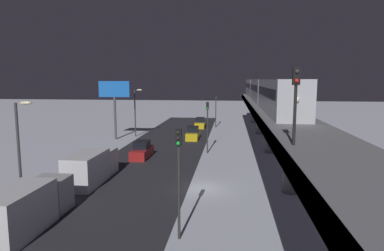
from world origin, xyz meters
TOP-DOWN VIEW (x-y plane):
  - ground_plane at (0.00, 0.00)m, footprint 240.00×240.00m
  - avenue_asphalt at (6.47, 0.00)m, footprint 11.00×105.83m
  - elevated_railway at (-7.34, 0.00)m, footprint 5.00×105.83m
  - subway_train at (-7.43, -26.52)m, footprint 2.94×55.47m
  - rail_signal at (-5.75, 9.69)m, footprint 0.36×0.41m
  - sedan_yellow at (3.27, -36.08)m, footprint 1.91×4.03m
  - sedan_yellow_2 at (3.27, -23.67)m, footprint 1.80×4.54m
  - sedan_red at (7.87, -10.69)m, footprint 1.80×4.74m
  - box_truck at (9.87, -0.84)m, footprint 2.40×7.40m
  - delivery_van at (9.87, 8.80)m, footprint 2.40×7.40m
  - traffic_light_near at (0.37, 9.16)m, footprint 0.32×0.44m
  - traffic_light_mid at (0.37, -13.91)m, footprint 0.32×0.44m
  - traffic_light_far at (0.37, -36.99)m, footprint 0.32×0.44m
  - commercial_billboard at (15.10, -22.20)m, footprint 4.80×0.36m
  - street_lamp_near at (12.54, 5.00)m, footprint 1.35×0.44m
  - street_lamp_far at (12.54, -25.00)m, footprint 1.35×0.44m

SIDE VIEW (x-z plane):
  - ground_plane at x=0.00m, z-range 0.00..0.00m
  - avenue_asphalt at x=6.47m, z-range 0.00..0.01m
  - sedan_yellow at x=3.27m, z-range -0.20..1.77m
  - sedan_yellow_2 at x=3.27m, z-range -0.19..1.78m
  - sedan_red at x=7.87m, z-range -0.19..1.78m
  - box_truck at x=9.87m, z-range -0.05..2.75m
  - delivery_van at x=9.87m, z-range -0.05..2.75m
  - traffic_light_near at x=0.37m, z-range 1.00..7.40m
  - traffic_light_mid at x=0.37m, z-range 1.00..7.40m
  - traffic_light_far at x=0.37m, z-range 1.00..7.40m
  - street_lamp_near at x=12.54m, z-range 0.99..8.64m
  - street_lamp_far at x=12.54m, z-range 0.99..8.64m
  - elevated_railway at x=-7.34m, z-range 2.10..7.86m
  - commercial_billboard at x=15.10m, z-range 2.38..11.28m
  - subway_train at x=-7.43m, z-range 5.84..9.24m
  - rail_signal at x=-5.75m, z-range 6.49..10.49m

